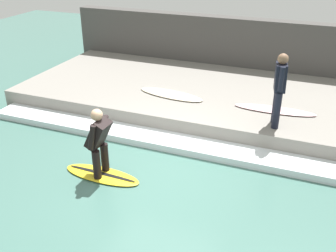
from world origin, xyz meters
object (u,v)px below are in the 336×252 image
object	(u,v)px
surfboard_riding	(102,175)
surfer_waiting_near	(279,86)
surfboard_waiting_near	(275,110)
surfer_riding	(99,139)
surfboard_spare	(171,94)

from	to	relation	value
surfboard_riding	surfer_waiting_near	bearing A→B (deg)	-48.56
surfer_waiting_near	surfboard_waiting_near	bearing A→B (deg)	7.37
surfer_waiting_near	surfboard_riding	bearing A→B (deg)	131.44
surfboard_riding	surfer_riding	distance (m)	0.81
surfer_waiting_near	surfboard_waiting_near	xyz separation A→B (m)	(0.79, 0.10, -0.90)
surfer_riding	surfer_waiting_near	xyz separation A→B (m)	(2.63, -2.97, 0.57)
surfboard_riding	surfboard_waiting_near	world-z (taller)	surfboard_waiting_near
surfboard_waiting_near	surfer_riding	bearing A→B (deg)	139.91
surfboard_riding	surfer_waiting_near	world-z (taller)	surfer_waiting_near
surfer_riding	surfer_waiting_near	distance (m)	4.01
surfer_riding	surfer_waiting_near	bearing A→B (deg)	-48.56
surfboard_waiting_near	surfboard_spare	world-z (taller)	same
surfboard_waiting_near	surfboard_spare	xyz separation A→B (m)	(0.01, 2.72, 0.00)
surfer_riding	surfer_waiting_near	world-z (taller)	surfer_waiting_near
surfboard_riding	surfboard_spare	world-z (taller)	surfboard_spare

